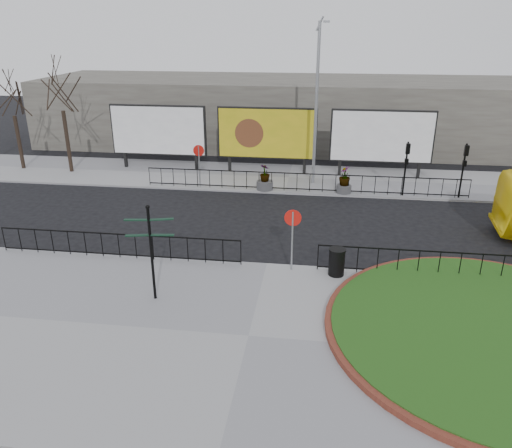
% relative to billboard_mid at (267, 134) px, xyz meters
% --- Properties ---
extents(ground, '(90.00, 90.00, 0.00)m').
position_rel_billboard_mid_xyz_m(ground, '(1.50, -12.97, -2.60)').
color(ground, black).
rests_on(ground, ground).
extents(pavement_near, '(30.00, 10.00, 0.12)m').
position_rel_billboard_mid_xyz_m(pavement_near, '(1.50, -17.97, -2.54)').
color(pavement_near, gray).
rests_on(pavement_near, ground).
extents(pavement_far, '(44.00, 6.00, 0.12)m').
position_rel_billboard_mid_xyz_m(pavement_far, '(1.50, -0.97, -2.54)').
color(pavement_far, gray).
rests_on(pavement_far, ground).
extents(brick_edge, '(10.40, 10.40, 0.18)m').
position_rel_billboard_mid_xyz_m(brick_edge, '(9.00, -16.97, -2.39)').
color(brick_edge, brown).
rests_on(brick_edge, pavement_near).
extents(grass_lawn, '(10.00, 10.00, 0.22)m').
position_rel_billboard_mid_xyz_m(grass_lawn, '(9.00, -16.97, -2.37)').
color(grass_lawn, '#134311').
rests_on(grass_lawn, pavement_near).
extents(railing_near_left, '(10.00, 0.10, 1.10)m').
position_rel_billboard_mid_xyz_m(railing_near_left, '(-4.50, -13.27, -1.93)').
color(railing_near_left, black).
rests_on(railing_near_left, pavement_near).
extents(railing_near_right, '(9.00, 0.10, 1.10)m').
position_rel_billboard_mid_xyz_m(railing_near_right, '(8.00, -13.27, -1.93)').
color(railing_near_right, black).
rests_on(railing_near_right, pavement_near).
extents(railing_far, '(18.00, 0.10, 1.10)m').
position_rel_billboard_mid_xyz_m(railing_far, '(2.50, -3.67, -1.93)').
color(railing_far, black).
rests_on(railing_far, pavement_far).
extents(speed_sign_far, '(0.64, 0.07, 2.47)m').
position_rel_billboard_mid_xyz_m(speed_sign_far, '(-3.50, -3.57, -0.68)').
color(speed_sign_far, gray).
rests_on(speed_sign_far, pavement_far).
extents(speed_sign_near, '(0.64, 0.07, 2.47)m').
position_rel_billboard_mid_xyz_m(speed_sign_near, '(2.50, -13.37, -0.68)').
color(speed_sign_near, gray).
rests_on(speed_sign_near, pavement_near).
extents(billboard_left, '(6.20, 0.31, 4.10)m').
position_rel_billboard_mid_xyz_m(billboard_left, '(-7.00, 0.00, 0.00)').
color(billboard_left, black).
rests_on(billboard_left, pavement_far).
extents(billboard_mid, '(6.20, 0.31, 4.10)m').
position_rel_billboard_mid_xyz_m(billboard_mid, '(0.00, 0.00, 0.00)').
color(billboard_mid, black).
rests_on(billboard_mid, pavement_far).
extents(billboard_right, '(6.20, 0.31, 4.10)m').
position_rel_billboard_mid_xyz_m(billboard_right, '(7.00, 0.00, 0.00)').
color(billboard_right, black).
rests_on(billboard_right, pavement_far).
extents(lamp_post, '(0.74, 0.18, 9.23)m').
position_rel_billboard_mid_xyz_m(lamp_post, '(3.01, -1.97, 2.23)').
color(lamp_post, gray).
rests_on(lamp_post, pavement_far).
extents(signal_pole_a, '(0.22, 0.26, 3.00)m').
position_rel_billboard_mid_xyz_m(signal_pole_a, '(8.00, -3.63, -0.50)').
color(signal_pole_a, black).
rests_on(signal_pole_a, pavement_far).
extents(signal_pole_b, '(0.22, 0.26, 3.00)m').
position_rel_billboard_mid_xyz_m(signal_pole_b, '(11.00, -3.63, -0.50)').
color(signal_pole_b, black).
rests_on(signal_pole_b, pavement_far).
extents(tree_left, '(2.00, 2.00, 7.00)m').
position_rel_billboard_mid_xyz_m(tree_left, '(-12.50, -1.47, 1.02)').
color(tree_left, '#2D2119').
rests_on(tree_left, pavement_far).
extents(tree_mid, '(2.00, 2.00, 6.20)m').
position_rel_billboard_mid_xyz_m(tree_mid, '(-16.00, -1.17, 0.62)').
color(tree_mid, '#2D2119').
rests_on(tree_mid, pavement_far).
extents(building_backdrop, '(40.00, 10.00, 5.00)m').
position_rel_billboard_mid_xyz_m(building_backdrop, '(1.50, 9.03, -0.10)').
color(building_backdrop, slate).
rests_on(building_backdrop, ground).
extents(fingerpost_sign, '(1.62, 0.53, 3.45)m').
position_rel_billboard_mid_xyz_m(fingerpost_sign, '(-2.05, -16.18, -0.40)').
color(fingerpost_sign, black).
rests_on(fingerpost_sign, pavement_near).
extents(litter_bin, '(0.65, 0.65, 1.07)m').
position_rel_billboard_mid_xyz_m(litter_bin, '(4.21, -13.57, -1.94)').
color(litter_bin, black).
rests_on(litter_bin, pavement_near).
extents(planter_b, '(0.94, 0.94, 1.48)m').
position_rel_billboard_mid_xyz_m(planter_b, '(0.30, -3.57, -1.92)').
color(planter_b, '#4C4C4F').
rests_on(planter_b, pavement_far).
extents(planter_c, '(0.84, 0.84, 1.54)m').
position_rel_billboard_mid_xyz_m(planter_c, '(4.78, -3.57, -1.82)').
color(planter_c, '#4C4C4F').
rests_on(planter_c, pavement_far).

